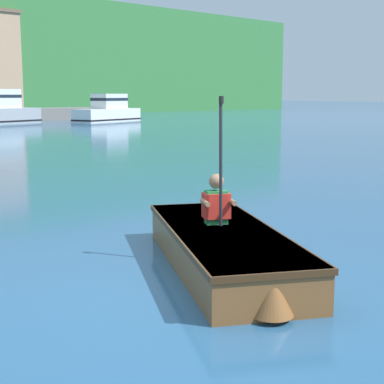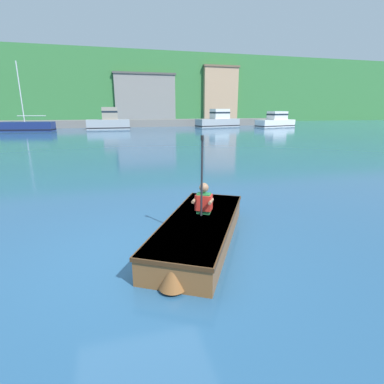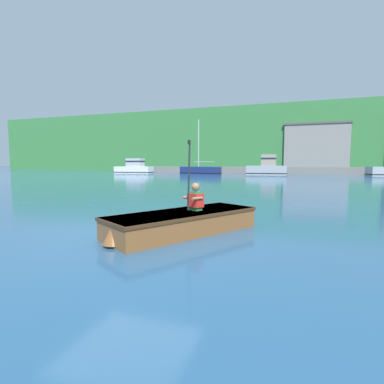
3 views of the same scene
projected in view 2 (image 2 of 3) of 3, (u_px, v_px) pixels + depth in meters
ground_plane at (141, 259)px, 4.67m from camera, size 300.00×300.00×0.00m
shoreline_ridge at (106, 90)px, 56.01m from camera, size 120.00×20.00×11.28m
waterfront_warehouse_left at (143, 99)px, 51.74m from camera, size 10.05×7.80×7.84m
waterfront_office_block_center at (212, 95)px, 55.59m from camera, size 6.37×9.86×9.32m
marina_dock at (110, 123)px, 38.08m from camera, size 45.52×2.40×0.90m
moored_boat_dock_west_end at (109, 122)px, 33.76m from camera, size 4.72×1.61×2.44m
moored_boat_dock_west_inner at (28, 127)px, 31.15m from camera, size 5.38×2.49×6.82m
moored_boat_dock_center_near at (218, 120)px, 38.47m from camera, size 6.04×3.10×2.24m
moored_boat_dock_east_inner at (276, 121)px, 38.55m from camera, size 5.65×3.12×1.95m
rowboat_foreground at (199, 230)px, 5.18m from camera, size 2.55×3.31×0.43m
person_paddler at (204, 199)px, 5.38m from camera, size 0.44×0.44×1.42m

